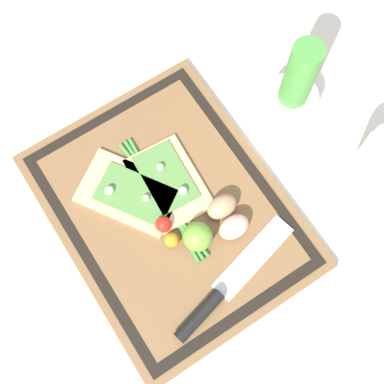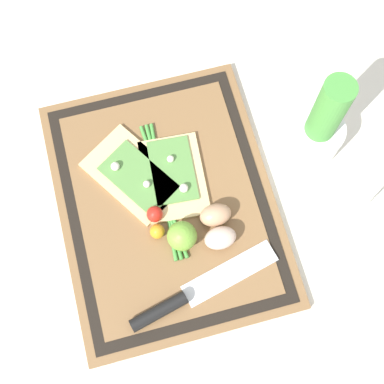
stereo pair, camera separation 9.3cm
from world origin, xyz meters
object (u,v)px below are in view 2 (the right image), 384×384
at_px(knife, 180,300).
at_px(egg_pink, 220,238).
at_px(pizza_slice_far, 174,176).
at_px(cherry_tomato_red, 155,214).
at_px(egg_brown, 215,215).
at_px(herb_pot, 319,129).
at_px(lime, 182,236).
at_px(cherry_tomato_yellow, 157,231).
at_px(pizza_slice_near, 134,175).

relative_size(knife, egg_pink, 4.87).
bearing_deg(pizza_slice_far, cherry_tomato_red, -38.15).
height_order(egg_brown, herb_pot, herb_pot).
bearing_deg(herb_pot, pizza_slice_far, -90.00).
distance_m(pizza_slice_far, knife, 0.22).
xyz_separation_m(knife, egg_brown, (-0.12, 0.09, 0.01)).
relative_size(egg_pink, herb_pot, 0.25).
height_order(pizza_slice_far, lime, lime).
xyz_separation_m(cherry_tomato_yellow, herb_pot, (-0.09, 0.31, 0.05)).
bearing_deg(pizza_slice_far, egg_pink, 19.59).
xyz_separation_m(knife, lime, (-0.10, 0.03, 0.02)).
xyz_separation_m(pizza_slice_far, knife, (0.22, -0.04, 0.00)).
bearing_deg(lime, herb_pot, 112.74).
bearing_deg(pizza_slice_far, cherry_tomato_yellow, -29.26).
bearing_deg(egg_pink, cherry_tomato_yellow, -111.75).
xyz_separation_m(pizza_slice_far, cherry_tomato_red, (0.06, -0.05, 0.01)).
xyz_separation_m(egg_brown, herb_pot, (-0.09, 0.21, 0.04)).
bearing_deg(knife, cherry_tomato_yellow, -175.67).
bearing_deg(pizza_slice_far, herb_pot, 90.00).
relative_size(cherry_tomato_red, cherry_tomato_yellow, 1.11).
bearing_deg(pizza_slice_near, cherry_tomato_red, 12.23).
distance_m(pizza_slice_far, egg_pink, 0.14).
height_order(knife, egg_pink, egg_pink).
bearing_deg(cherry_tomato_red, cherry_tomato_yellow, -5.44).
relative_size(knife, egg_brown, 4.87).
bearing_deg(pizza_slice_near, herb_pot, 86.55).
relative_size(egg_pink, cherry_tomato_red, 1.93).
xyz_separation_m(lime, cherry_tomato_red, (-0.05, -0.04, -0.01)).
distance_m(lime, cherry_tomato_red, 0.06).
relative_size(knife, herb_pot, 1.23).
distance_m(knife, egg_pink, 0.12).
bearing_deg(pizza_slice_far, egg_brown, 28.65).
bearing_deg(knife, cherry_tomato_red, -177.64).
distance_m(lime, herb_pot, 0.30).
relative_size(pizza_slice_far, lime, 3.22).
bearing_deg(knife, lime, 163.75).
bearing_deg(pizza_slice_far, lime, -7.04).
height_order(pizza_slice_far, egg_pink, egg_pink).
relative_size(pizza_slice_near, lime, 3.96).
xyz_separation_m(cherry_tomato_red, herb_pot, (-0.06, 0.31, 0.04)).
bearing_deg(egg_brown, herb_pot, 113.79).
bearing_deg(herb_pot, lime, -67.26).
bearing_deg(lime, knife, -16.25).
bearing_deg(egg_brown, egg_pink, -4.40).
relative_size(lime, herb_pot, 0.23).
bearing_deg(pizza_slice_far, pizza_slice_near, -106.33).
bearing_deg(egg_brown, lime, -70.79).
bearing_deg(herb_pot, cherry_tomato_yellow, -73.37).
bearing_deg(egg_pink, egg_brown, 175.60).
height_order(lime, cherry_tomato_red, lime).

